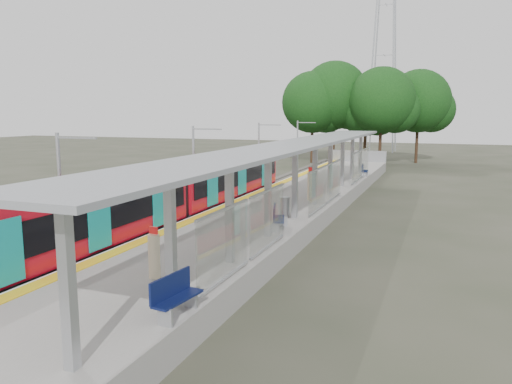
# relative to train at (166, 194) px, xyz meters

# --- Properties ---
(ground) EXTENTS (200.00, 200.00, 0.00)m
(ground) POSITION_rel_train_xyz_m (4.50, -12.50, -2.05)
(ground) COLOR #474438
(ground) RESTS_ON ground
(trackbed) EXTENTS (3.00, 70.00, 0.24)m
(trackbed) POSITION_rel_train_xyz_m (-0.00, 7.50, -1.93)
(trackbed) COLOR #59544C
(trackbed) RESTS_ON ground
(platform) EXTENTS (6.00, 50.00, 1.00)m
(platform) POSITION_rel_train_xyz_m (4.50, 7.50, -1.55)
(platform) COLOR gray
(platform) RESTS_ON ground
(tactile_strip) EXTENTS (0.60, 50.00, 0.02)m
(tactile_strip) POSITION_rel_train_xyz_m (1.95, 7.50, -1.04)
(tactile_strip) COLOR yellow
(tactile_strip) RESTS_ON platform
(end_fence) EXTENTS (6.00, 0.10, 1.20)m
(end_fence) POSITION_rel_train_xyz_m (4.50, 32.45, -0.45)
(end_fence) COLOR #9EA0A5
(end_fence) RESTS_ON platform
(train) EXTENTS (2.74, 27.60, 3.62)m
(train) POSITION_rel_train_xyz_m (0.00, 0.00, 0.00)
(train) COLOR black
(train) RESTS_ON ground
(canopy) EXTENTS (3.27, 38.00, 3.66)m
(canopy) POSITION_rel_train_xyz_m (6.11, 3.68, 2.15)
(canopy) COLOR #9EA0A5
(canopy) RESTS_ON platform
(pylon) EXTENTS (8.00, 4.00, 38.00)m
(pylon) POSITION_rel_train_xyz_m (3.50, 60.50, 16.95)
(pylon) COLOR #9EA0A5
(pylon) RESTS_ON ground
(tree_cluster) EXTENTS (20.06, 12.39, 12.64)m
(tree_cluster) POSITION_rel_train_xyz_m (3.32, 40.66, 5.68)
(tree_cluster) COLOR #382316
(tree_cluster) RESTS_ON ground
(catenary_masts) EXTENTS (2.08, 48.16, 5.40)m
(catenary_masts) POSITION_rel_train_xyz_m (-1.72, 6.50, 0.86)
(catenary_masts) COLOR #9EA0A5
(catenary_masts) RESTS_ON ground
(bench_near) EXTENTS (0.70, 1.67, 1.11)m
(bench_near) POSITION_rel_train_xyz_m (7.10, -11.38, -0.47)
(bench_near) COLOR #0E1748
(bench_near) RESTS_ON platform
(bench_mid) EXTENTS (0.93, 1.65, 1.08)m
(bench_mid) POSITION_rel_train_xyz_m (6.44, -1.13, -0.48)
(bench_mid) COLOR #0E1748
(bench_mid) RESTS_ON platform
(bench_far) EXTENTS (0.59, 1.51, 1.01)m
(bench_far) POSITION_rel_train_xyz_m (7.11, 19.70, -0.52)
(bench_far) COLOR #0E1748
(bench_far) RESTS_ON platform
(info_pillar_near) EXTENTS (0.38, 0.38, 1.67)m
(info_pillar_near) POSITION_rel_train_xyz_m (4.94, -8.93, -0.33)
(info_pillar_near) COLOR beige
(info_pillar_near) RESTS_ON platform
(info_pillar_far) EXTENTS (0.45, 0.45, 1.99)m
(info_pillar_far) POSITION_rel_train_xyz_m (5.93, 6.89, -0.19)
(info_pillar_far) COLOR beige
(info_pillar_far) RESTS_ON platform
(litter_bin) EXTENTS (0.51, 0.51, 1.01)m
(litter_bin) POSITION_rel_train_xyz_m (5.94, 1.65, -0.55)
(litter_bin) COLOR #9EA0A5
(litter_bin) RESTS_ON platform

